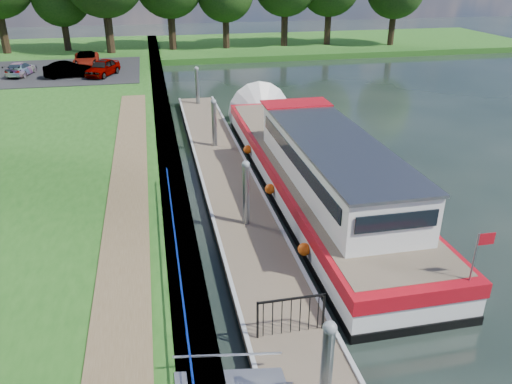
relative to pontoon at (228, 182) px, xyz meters
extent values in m
cube|color=#473D2D|center=(-2.55, 2.00, 0.20)|extent=(1.10, 90.00, 0.78)
cube|color=#1F5017|center=(12.00, 39.00, 0.12)|extent=(60.00, 18.00, 0.60)
cube|color=brown|center=(-4.40, -5.00, 0.62)|extent=(1.60, 40.00, 0.05)
cube|color=black|center=(-11.00, 25.00, 0.62)|extent=(14.00, 12.00, 0.06)
cube|color=#0C2DBF|center=(-2.75, -10.00, 1.29)|extent=(0.04, 18.00, 0.04)
cube|color=#0C2DBF|center=(-2.75, -10.00, 0.94)|extent=(0.03, 18.00, 0.03)
cylinder|color=#0C2DBF|center=(-2.75, -11.00, 0.95)|extent=(0.04, 0.04, 0.72)
cylinder|color=#0C2DBF|center=(-2.75, -9.00, 0.95)|extent=(0.04, 0.04, 0.72)
cylinder|color=#0C2DBF|center=(-2.75, -7.00, 0.95)|extent=(0.04, 0.04, 0.72)
cylinder|color=#0C2DBF|center=(-2.75, -5.00, 0.95)|extent=(0.04, 0.04, 0.72)
cylinder|color=#0C2DBF|center=(-2.75, -3.00, 0.95)|extent=(0.04, 0.04, 0.72)
cylinder|color=#0C2DBF|center=(-2.75, -1.00, 0.95)|extent=(0.04, 0.04, 0.72)
cube|color=brown|center=(0.00, 0.00, 0.10)|extent=(2.50, 30.00, 0.24)
cube|color=#9EA0A3|center=(0.00, -12.00, -0.13)|extent=(2.30, 5.00, 0.30)
cube|color=#9EA0A3|center=(0.00, -4.00, -0.13)|extent=(2.30, 5.00, 0.30)
cube|color=#9EA0A3|center=(0.00, 4.00, -0.13)|extent=(2.30, 5.00, 0.30)
cube|color=#9EA0A3|center=(0.00, 12.00, -0.13)|extent=(2.30, 5.00, 0.30)
cube|color=#9EA0A3|center=(1.19, 0.00, 0.25)|extent=(0.12, 30.00, 0.06)
cube|color=#9EA0A3|center=(-1.19, 0.00, 0.25)|extent=(0.12, 30.00, 0.06)
sphere|color=gray|center=(0.00, -13.50, 2.62)|extent=(0.30, 0.30, 0.30)
cylinder|color=gray|center=(0.00, -4.50, 0.92)|extent=(0.26, 0.26, 3.40)
sphere|color=gray|center=(0.00, -4.50, 2.62)|extent=(0.30, 0.30, 0.30)
cylinder|color=gray|center=(0.00, 4.50, 0.92)|extent=(0.26, 0.26, 3.40)
sphere|color=gray|center=(0.00, 4.50, 2.62)|extent=(0.30, 0.30, 0.30)
cylinder|color=gray|center=(0.00, 13.50, 0.92)|extent=(0.26, 0.26, 3.40)
sphere|color=gray|center=(0.00, 13.50, 2.62)|extent=(0.30, 0.30, 0.30)
cube|color=#A5A8AD|center=(-1.85, -12.02, 0.92)|extent=(2.58, 0.04, 0.41)
cube|color=black|center=(-0.90, -10.80, 0.80)|extent=(0.05, 0.05, 1.15)
cube|color=black|center=(0.90, -10.80, 0.80)|extent=(0.05, 0.05, 1.15)
cube|color=black|center=(0.00, -10.80, 1.34)|extent=(1.85, 0.05, 0.05)
cube|color=black|center=(-0.75, -10.80, 0.80)|extent=(0.02, 0.02, 1.10)
cube|color=black|center=(-0.50, -10.80, 0.80)|extent=(0.02, 0.02, 1.10)
cube|color=black|center=(-0.25, -10.80, 0.80)|extent=(0.02, 0.02, 1.10)
cube|color=black|center=(0.00, -10.80, 0.80)|extent=(0.02, 0.02, 1.10)
cube|color=black|center=(0.25, -10.80, 0.80)|extent=(0.02, 0.02, 1.10)
cube|color=black|center=(0.50, -10.80, 0.80)|extent=(0.02, 0.02, 1.10)
cube|color=black|center=(0.75, -10.80, 0.80)|extent=(0.02, 0.02, 1.10)
cube|color=black|center=(3.60, -1.16, -0.16)|extent=(4.00, 20.00, 0.55)
cube|color=silver|center=(3.60, -1.16, 0.44)|extent=(3.96, 19.90, 0.65)
cube|color=#A40B16|center=(3.60, -1.16, 1.00)|extent=(4.04, 20.00, 0.48)
cube|color=brown|center=(3.60, -1.16, 1.24)|extent=(3.68, 19.20, 0.04)
cone|color=silver|center=(3.60, 9.24, 0.37)|extent=(4.00, 1.50, 4.00)
cube|color=silver|center=(3.60, -3.66, 2.12)|extent=(3.00, 11.00, 1.75)
cube|color=gray|center=(3.60, -3.66, 3.04)|extent=(3.10, 11.20, 0.10)
cube|color=black|center=(2.08, -3.66, 2.37)|extent=(0.04, 10.00, 0.55)
cube|color=black|center=(5.12, -3.66, 2.37)|extent=(0.04, 10.00, 0.55)
cube|color=black|center=(3.60, 1.89, 2.37)|extent=(2.60, 0.04, 0.55)
cube|color=black|center=(3.60, -9.21, 2.37)|extent=(2.60, 0.04, 0.55)
cube|color=#A40B16|center=(3.60, 1.54, 3.12)|extent=(3.20, 1.60, 0.06)
cylinder|color=gray|center=(5.10, -10.86, 1.97)|extent=(0.05, 0.05, 1.50)
cube|color=#A40B16|center=(5.35, -10.86, 2.52)|extent=(0.50, 0.02, 0.35)
sphere|color=#F0580D|center=(1.48, -7.16, 0.47)|extent=(0.44, 0.44, 0.44)
sphere|color=#F0580D|center=(1.48, -2.16, 0.47)|extent=(0.44, 0.44, 0.44)
sphere|color=#F0580D|center=(1.48, 2.84, 0.47)|extent=(0.44, 0.44, 0.44)
imported|color=#594C47|center=(2.40, -7.75, 2.12)|extent=(0.60, 0.73, 1.72)
cylinder|color=#332316|center=(-17.49, 36.36, 2.52)|extent=(0.83, 0.83, 4.21)
cylinder|color=#332316|center=(-11.50, 36.87, 1.97)|extent=(0.70, 0.70, 3.10)
cylinder|color=#332316|center=(-6.89, 34.36, 2.56)|extent=(0.84, 0.84, 4.29)
cylinder|color=#332316|center=(-0.41, 36.36, 2.33)|extent=(0.79, 0.79, 3.83)
cylinder|color=#332316|center=(5.49, 36.09, 2.05)|extent=(0.72, 0.72, 3.26)
cylinder|color=#332316|center=(12.25, 36.38, 2.30)|extent=(0.78, 0.78, 3.77)
cylinder|color=#332316|center=(17.42, 36.40, 2.24)|extent=(0.77, 0.77, 3.65)
cylinder|color=#332316|center=(24.52, 34.52, 2.12)|extent=(0.74, 0.74, 3.41)
imported|color=#999999|center=(-6.92, 22.27, 1.32)|extent=(3.02, 4.20, 1.33)
imported|color=#999999|center=(-9.63, 22.25, 1.28)|extent=(4.00, 1.96, 1.26)
imported|color=#999999|center=(-13.58, 23.87, 1.20)|extent=(2.16, 3.96, 1.09)
imported|color=#999999|center=(-8.63, 26.79, 1.29)|extent=(2.35, 4.69, 1.27)
camera|label=1|loc=(-3.06, -20.91, 9.26)|focal=35.00mm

